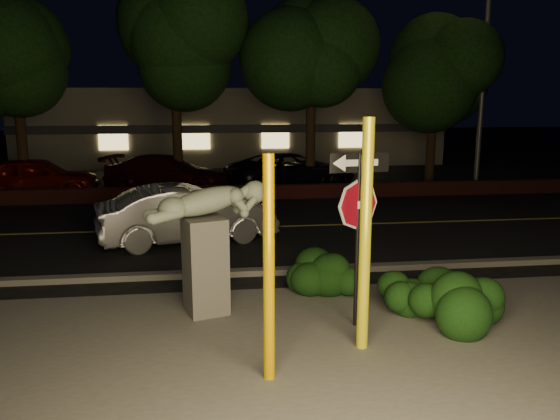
# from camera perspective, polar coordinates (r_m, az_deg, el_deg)

# --- Properties ---
(ground) EXTENTS (90.00, 90.00, 0.00)m
(ground) POSITION_cam_1_polar(r_m,az_deg,el_deg) (18.09, -3.09, 0.37)
(ground) COLOR black
(ground) RESTS_ON ground
(patio) EXTENTS (14.00, 6.00, 0.02)m
(patio) POSITION_cam_1_polar(r_m,az_deg,el_deg) (7.67, 3.14, -15.77)
(patio) COLOR #4C4944
(patio) RESTS_ON ground
(road) EXTENTS (80.00, 8.00, 0.01)m
(road) POSITION_cam_1_polar(r_m,az_deg,el_deg) (15.16, -2.26, -1.82)
(road) COLOR black
(road) RESTS_ON ground
(lane_marking) EXTENTS (80.00, 0.12, 0.00)m
(lane_marking) POSITION_cam_1_polar(r_m,az_deg,el_deg) (15.16, -2.26, -1.77)
(lane_marking) COLOR #B5A648
(lane_marking) RESTS_ON road
(curb) EXTENTS (80.00, 0.25, 0.12)m
(curb) POSITION_cam_1_polar(r_m,az_deg,el_deg) (11.22, -0.43, -6.40)
(curb) COLOR #4C4944
(curb) RESTS_ON ground
(brick_wall) EXTENTS (40.00, 0.35, 0.50)m
(brick_wall) POSITION_cam_1_polar(r_m,az_deg,el_deg) (19.32, -3.38, 1.85)
(brick_wall) COLOR #441816
(brick_wall) RESTS_ON ground
(parking_lot) EXTENTS (40.00, 12.00, 0.01)m
(parking_lot) POSITION_cam_1_polar(r_m,az_deg,el_deg) (24.97, -4.26, 3.51)
(parking_lot) COLOR black
(parking_lot) RESTS_ON ground
(building) EXTENTS (22.00, 10.20, 4.00)m
(building) POSITION_cam_1_polar(r_m,az_deg,el_deg) (32.74, -5.06, 8.94)
(building) COLOR gray
(building) RESTS_ON ground
(tree_far_a) EXTENTS (4.60, 4.60, 7.43)m
(tree_far_a) POSITION_cam_1_polar(r_m,az_deg,el_deg) (21.84, -26.15, 15.26)
(tree_far_a) COLOR black
(tree_far_a) RESTS_ON ground
(tree_far_b) EXTENTS (5.20, 5.20, 8.41)m
(tree_far_b) POSITION_cam_1_polar(r_m,az_deg,el_deg) (21.08, -11.11, 18.32)
(tree_far_b) COLOR black
(tree_far_b) RESTS_ON ground
(tree_far_c) EXTENTS (4.80, 4.80, 7.84)m
(tree_far_c) POSITION_cam_1_polar(r_m,az_deg,el_deg) (20.94, 3.32, 17.47)
(tree_far_c) COLOR black
(tree_far_c) RESTS_ON ground
(tree_far_d) EXTENTS (4.40, 4.40, 7.42)m
(tree_far_d) POSITION_cam_1_polar(r_m,az_deg,el_deg) (22.82, 16.02, 15.96)
(tree_far_d) COLOR black
(tree_far_d) RESTS_ON ground
(yellow_pole_left) EXTENTS (0.15, 0.15, 2.90)m
(yellow_pole_left) POSITION_cam_1_polar(r_m,az_deg,el_deg) (6.75, -1.17, -6.39)
(yellow_pole_left) COLOR #DDA400
(yellow_pole_left) RESTS_ON ground
(yellow_pole_right) EXTENTS (0.16, 0.16, 3.29)m
(yellow_pole_right) POSITION_cam_1_polar(r_m,az_deg,el_deg) (7.63, 8.89, -2.85)
(yellow_pole_right) COLOR yellow
(yellow_pole_right) RESTS_ON ground
(signpost) EXTENTS (0.93, 0.14, 2.74)m
(signpost) POSITION_cam_1_polar(r_m,az_deg,el_deg) (8.31, 8.18, 0.50)
(signpost) COLOR black
(signpost) RESTS_ON ground
(sculpture) EXTENTS (2.03, 1.08, 2.19)m
(sculpture) POSITION_cam_1_polar(r_m,az_deg,el_deg) (8.98, -7.66, -2.57)
(sculpture) COLOR #4C4944
(sculpture) RESTS_ON ground
(hedge_center) EXTENTS (1.91, 1.00, 0.96)m
(hedge_center) POSITION_cam_1_polar(r_m,az_deg,el_deg) (10.08, 3.72, -6.04)
(hedge_center) COLOR black
(hedge_center) RESTS_ON ground
(hedge_right) EXTENTS (1.69, 1.28, 0.99)m
(hedge_right) POSITION_cam_1_polar(r_m,az_deg,el_deg) (9.49, 13.92, -7.44)
(hedge_right) COLOR black
(hedge_right) RESTS_ON ground
(hedge_far_right) EXTENTS (1.58, 1.25, 0.95)m
(hedge_far_right) POSITION_cam_1_polar(r_m,az_deg,el_deg) (8.98, 18.29, -8.91)
(hedge_far_right) COLOR black
(hedge_far_right) RESTS_ON ground
(streetlight) EXTENTS (1.42, 0.53, 9.58)m
(streetlight) POSITION_cam_1_polar(r_m,az_deg,el_deg) (22.78, 20.21, 16.43)
(streetlight) COLOR #4E4E53
(streetlight) RESTS_ON ground
(silver_sedan) EXTENTS (4.58, 2.59, 1.43)m
(silver_sedan) POSITION_cam_1_polar(r_m,az_deg,el_deg) (13.67, -9.67, -0.43)
(silver_sedan) COLOR #AFAFB4
(silver_sedan) RESTS_ON ground
(parked_car_red) EXTENTS (4.37, 2.02, 1.45)m
(parked_car_red) POSITION_cam_1_polar(r_m,az_deg,el_deg) (21.64, -24.07, 3.18)
(parked_car_red) COLOR maroon
(parked_car_red) RESTS_ON ground
(parked_car_darkred) EXTENTS (5.16, 3.22, 1.39)m
(parked_car_darkred) POSITION_cam_1_polar(r_m,az_deg,el_deg) (21.25, -11.68, 3.75)
(parked_car_darkred) COLOR #3D0E0D
(parked_car_darkred) RESTS_ON ground
(parked_car_dark) EXTENTS (5.62, 3.87, 1.43)m
(parked_car_dark) POSITION_cam_1_polar(r_m,az_deg,el_deg) (21.44, 1.22, 4.10)
(parked_car_dark) COLOR black
(parked_car_dark) RESTS_ON ground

